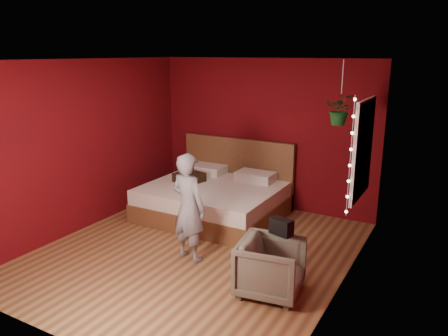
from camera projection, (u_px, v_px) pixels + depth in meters
floor at (196, 251)px, 6.08m from camera, size 4.50×4.50×0.00m
room_walls at (193, 133)px, 5.65m from camera, size 4.04×4.54×2.62m
window at (363, 149)px, 5.53m from camera, size 0.05×0.97×1.27m
fairy_lights at (350, 157)px, 5.10m from camera, size 0.04×0.04×1.45m
bed at (216, 197)px, 7.39m from camera, size 2.17×1.84×1.19m
person at (189, 207)px, 5.70m from camera, size 0.59×0.44×1.46m
armchair at (271, 267)px, 4.96m from camera, size 0.81×0.80×0.65m
handbag at (281, 227)px, 5.02m from camera, size 0.29×0.20×0.19m
throw_pillow at (189, 177)px, 7.46m from camera, size 0.51×0.51×0.15m
hanging_plant at (340, 109)px, 5.76m from camera, size 0.43×0.39×0.85m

